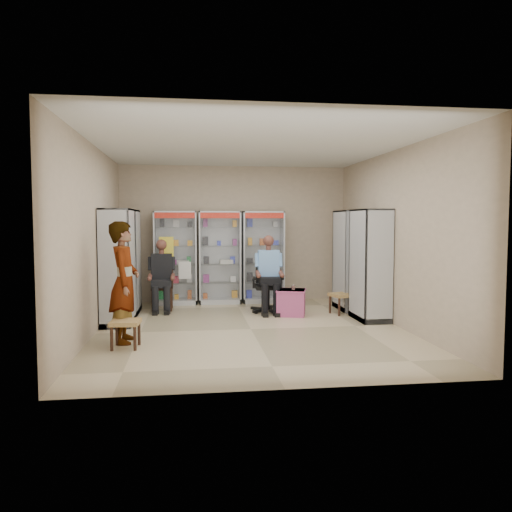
{
  "coord_description": "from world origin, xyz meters",
  "views": [
    {
      "loc": [
        -0.99,
        -8.1,
        1.79
      ],
      "look_at": [
        0.18,
        0.7,
        1.17
      ],
      "focal_mm": 35.0,
      "sensor_mm": 36.0,
      "label": 1
    }
  ],
  "objects": [
    {
      "name": "seated_customer",
      "position": [
        -1.55,
        1.95,
        0.67
      ],
      "size": [
        0.44,
        0.6,
        1.34
      ],
      "primitive_type": null,
      "color": "black",
      "rests_on": "floor"
    },
    {
      "name": "cabinet_back_left",
      "position": [
        -1.3,
        2.73,
        1.0
      ],
      "size": [
        0.9,
        0.5,
        2.0
      ],
      "primitive_type": "cube",
      "color": "#B4B7BC",
      "rests_on": "floor"
    },
    {
      "name": "room_shell",
      "position": [
        0.0,
        0.0,
        1.97
      ],
      "size": [
        5.02,
        6.02,
        3.01
      ],
      "color": "tan",
      "rests_on": "ground"
    },
    {
      "name": "wooden_chair",
      "position": [
        -1.55,
        2.0,
        0.47
      ],
      "size": [
        0.42,
        0.42,
        0.94
      ],
      "primitive_type": "cube",
      "color": "black",
      "rests_on": "floor"
    },
    {
      "name": "woven_stool_a",
      "position": [
        1.9,
        1.11,
        0.2
      ],
      "size": [
        0.5,
        0.5,
        0.4
      ],
      "primitive_type": "cube",
      "rotation": [
        0.0,
        0.0,
        0.28
      ],
      "color": "#915F3D",
      "rests_on": "floor"
    },
    {
      "name": "office_chair",
      "position": [
        0.53,
        1.53,
        0.56
      ],
      "size": [
        0.63,
        0.63,
        1.11
      ],
      "primitive_type": "cube",
      "rotation": [
        0.0,
        0.0,
        -0.04
      ],
      "color": "black",
      "rests_on": "floor"
    },
    {
      "name": "woven_stool_b",
      "position": [
        -1.9,
        -0.99,
        0.2
      ],
      "size": [
        0.43,
        0.43,
        0.4
      ],
      "primitive_type": "cube",
      "rotation": [
        0.0,
        0.0,
        -0.08
      ],
      "color": "#AC7648",
      "rests_on": "floor"
    },
    {
      "name": "cabinet_left_near",
      "position": [
        -2.23,
        0.7,
        1.0
      ],
      "size": [
        0.9,
        0.5,
        2.0
      ],
      "primitive_type": "cube",
      "rotation": [
        0.0,
        0.0,
        -1.57
      ],
      "color": "#A8AAAF",
      "rests_on": "floor"
    },
    {
      "name": "tea_glass",
      "position": [
        0.94,
        1.09,
        0.54
      ],
      "size": [
        0.07,
        0.07,
        0.09
      ],
      "primitive_type": "cylinder",
      "color": "#541107",
      "rests_on": "pink_trunk"
    },
    {
      "name": "standing_man",
      "position": [
        -1.95,
        -0.64,
        0.89
      ],
      "size": [
        0.44,
        0.66,
        1.78
      ],
      "primitive_type": "imported",
      "rotation": [
        0.0,
        0.0,
        1.55
      ],
      "color": "gray",
      "rests_on": "floor"
    },
    {
      "name": "cabinet_right_far",
      "position": [
        2.23,
        1.6,
        1.0
      ],
      "size": [
        0.9,
        0.5,
        2.0
      ],
      "primitive_type": "cube",
      "rotation": [
        0.0,
        0.0,
        1.57
      ],
      "color": "#B1B4B8",
      "rests_on": "floor"
    },
    {
      "name": "pink_trunk",
      "position": [
        0.91,
        1.1,
        0.25
      ],
      "size": [
        0.63,
        0.61,
        0.49
      ],
      "primitive_type": "cube",
      "rotation": [
        0.0,
        0.0,
        -0.28
      ],
      "color": "#A0407C",
      "rests_on": "floor"
    },
    {
      "name": "cabinet_back_mid",
      "position": [
        -0.35,
        2.73,
        1.0
      ],
      "size": [
        0.9,
        0.5,
        2.0
      ],
      "primitive_type": "cube",
      "color": "silver",
      "rests_on": "floor"
    },
    {
      "name": "cabinet_right_near",
      "position": [
        2.23,
        0.5,
        1.0
      ],
      "size": [
        0.9,
        0.5,
        2.0
      ],
      "primitive_type": "cube",
      "rotation": [
        0.0,
        0.0,
        1.57
      ],
      "color": "#9FA0A6",
      "rests_on": "floor"
    },
    {
      "name": "cabinet_left_far",
      "position": [
        -2.23,
        1.8,
        1.0
      ],
      "size": [
        0.9,
        0.5,
        2.0
      ],
      "primitive_type": "cube",
      "rotation": [
        0.0,
        0.0,
        -1.57
      ],
      "color": "#BABCC2",
      "rests_on": "floor"
    },
    {
      "name": "seated_shopkeeper",
      "position": [
        0.53,
        1.48,
        0.71
      ],
      "size": [
        0.49,
        0.67,
        1.42
      ],
      "primitive_type": null,
      "rotation": [
        0.0,
        0.0,
        -0.04
      ],
      "color": "#6A92D2",
      "rests_on": "floor"
    },
    {
      "name": "floor",
      "position": [
        0.0,
        0.0,
        0.0
      ],
      "size": [
        6.0,
        6.0,
        0.0
      ],
      "primitive_type": "plane",
      "color": "tan",
      "rests_on": "ground"
    },
    {
      "name": "cabinet_back_right",
      "position": [
        0.6,
        2.73,
        1.0
      ],
      "size": [
        0.9,
        0.5,
        2.0
      ],
      "primitive_type": "cube",
      "color": "silver",
      "rests_on": "floor"
    }
  ]
}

